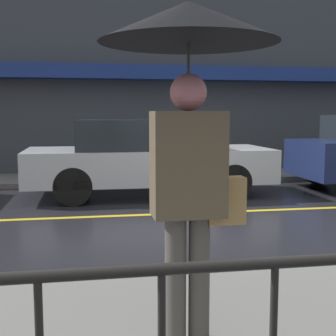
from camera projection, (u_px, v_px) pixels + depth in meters
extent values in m
plane|color=black|center=(208.00, 213.00, 7.51)|extent=(80.00, 80.00, 0.00)
cube|color=slate|center=(166.00, 177.00, 11.33)|extent=(28.00, 1.78, 0.12)
cube|color=gold|center=(208.00, 212.00, 7.51)|extent=(25.20, 0.12, 0.01)
cube|color=#383D42|center=(159.00, 84.00, 12.09)|extent=(28.00, 0.30, 4.70)
cube|color=navy|center=(162.00, 73.00, 11.64)|extent=(16.80, 0.55, 0.35)
cylinder|color=#4C4742|center=(175.00, 280.00, 2.97)|extent=(0.14, 0.14, 0.83)
cylinder|color=#4C4742|center=(199.00, 278.00, 3.00)|extent=(0.14, 0.14, 0.83)
cube|color=brown|center=(188.00, 164.00, 2.90)|extent=(0.45, 0.27, 0.65)
sphere|color=#B26B70|center=(188.00, 92.00, 2.85)|extent=(0.23, 0.23, 0.23)
cylinder|color=#262628|center=(188.00, 104.00, 2.86)|extent=(0.02, 0.02, 0.73)
cone|color=black|center=(189.00, 22.00, 2.80)|extent=(1.10, 1.10, 0.25)
cube|color=#9E7A47|center=(225.00, 200.00, 2.97)|extent=(0.24, 0.12, 0.30)
cube|color=#B2B5BA|center=(149.00, 165.00, 9.05)|extent=(4.64, 1.80, 0.63)
cube|color=#1E2328|center=(139.00, 134.00, 8.95)|extent=(2.42, 1.66, 0.55)
cylinder|color=black|center=(210.00, 172.00, 10.11)|extent=(0.67, 0.22, 0.67)
cylinder|color=black|center=(233.00, 182.00, 8.56)|extent=(0.67, 0.22, 0.67)
cylinder|color=black|center=(75.00, 175.00, 9.61)|extent=(0.67, 0.22, 0.67)
cylinder|color=black|center=(73.00, 186.00, 8.06)|extent=(0.67, 0.22, 0.67)
cylinder|color=black|center=(317.00, 170.00, 10.56)|extent=(0.63, 0.22, 0.63)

